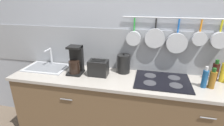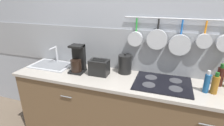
# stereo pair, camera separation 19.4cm
# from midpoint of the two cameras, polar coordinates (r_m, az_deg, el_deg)

# --- Properties ---
(wall_back) EXTENTS (7.20, 0.15, 2.60)m
(wall_back) POSITION_cam_midpoint_polar(r_m,az_deg,el_deg) (2.13, 12.32, 7.34)
(wall_back) COLOR #999EA8
(wall_back) RESTS_ON ground_plane
(cabinet_base) EXTENTS (2.87, 0.54, 0.85)m
(cabinet_base) POSITION_cam_midpoint_polar(r_m,az_deg,el_deg) (2.21, 9.40, -16.51)
(cabinet_base) COLOR brown
(cabinet_base) RESTS_ON ground_plane
(countertop) EXTENTS (2.91, 0.56, 0.03)m
(countertop) POSITION_cam_midpoint_polar(r_m,az_deg,el_deg) (1.97, 10.15, -6.29)
(countertop) COLOR #A59E93
(countertop) RESTS_ON cabinet_base
(sink_basin) EXTENTS (0.53, 0.35, 0.24)m
(sink_basin) POSITION_cam_midpoint_polar(r_m,az_deg,el_deg) (2.45, -16.90, -0.43)
(sink_basin) COLOR #B7BABF
(sink_basin) RESTS_ON countertop
(coffee_maker) EXTENTS (0.17, 0.18, 0.34)m
(coffee_maker) POSITION_cam_midpoint_polar(r_m,az_deg,el_deg) (2.14, -8.60, 0.61)
(coffee_maker) COLOR black
(coffee_maker) RESTS_ON countertop
(toaster) EXTENTS (0.24, 0.15, 0.19)m
(toaster) POSITION_cam_midpoint_polar(r_m,az_deg,el_deg) (2.05, -1.51, -1.47)
(toaster) COLOR black
(toaster) RESTS_ON countertop
(kettle) EXTENTS (0.16, 0.16, 0.25)m
(kettle) POSITION_cam_midpoint_polar(r_m,az_deg,el_deg) (2.11, 6.88, -0.40)
(kettle) COLOR black
(kettle) RESTS_ON countertop
(cooktop) EXTENTS (0.59, 0.47, 0.01)m
(cooktop) POSITION_cam_midpoint_polar(r_m,az_deg,el_deg) (1.98, 18.90, -6.33)
(cooktop) COLOR black
(cooktop) RESTS_ON countertop
(bottle_hot_sauce) EXTENTS (0.05, 0.05, 0.23)m
(bottle_hot_sauce) POSITION_cam_midpoint_polar(r_m,az_deg,el_deg) (1.95, 31.13, -5.64)
(bottle_hot_sauce) COLOR navy
(bottle_hot_sauce) RESTS_ON countertop
(bottle_vinegar) EXTENTS (0.07, 0.07, 0.22)m
(bottle_vinegar) POSITION_cam_midpoint_polar(r_m,az_deg,el_deg) (1.98, 33.11, -5.91)
(bottle_vinegar) COLOR #8C5919
(bottle_vinegar) RESTS_ON countertop
(bottle_cooking_wine) EXTENTS (0.07, 0.07, 0.24)m
(bottle_cooking_wine) POSITION_cam_midpoint_polar(r_m,az_deg,el_deg) (2.17, 34.10, -3.64)
(bottle_cooking_wine) COLOR #33140F
(bottle_cooking_wine) RESTS_ON countertop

